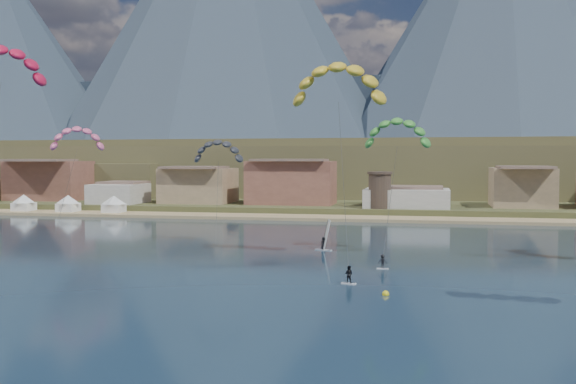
{
  "coord_description": "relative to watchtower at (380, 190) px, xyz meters",
  "views": [
    {
      "loc": [
        16.57,
        -48.62,
        14.31
      ],
      "look_at": [
        0.0,
        32.0,
        10.0
      ],
      "focal_mm": 43.34,
      "sensor_mm": 36.0,
      "label": 1
    }
  ],
  "objects": [
    {
      "name": "kitesurfer_red",
      "position": [
        -39.77,
        -86.4,
        19.63
      ],
      "size": [
        11.7,
        15.89,
        29.24
      ],
      "color": "silver",
      "rests_on": "ground"
    },
    {
      "name": "kitesurfer_yellow",
      "position": [
        -0.56,
        -70.05,
        18.29
      ],
      "size": [
        13.39,
        19.38,
        29.62
      ],
      "color": "silver",
      "rests_on": "ground"
    },
    {
      "name": "distant_kite_dark",
      "position": [
        -21.7,
        -56.05,
        9.27
      ],
      "size": [
        8.53,
        5.92,
        18.45
      ],
      "color": "#262626",
      "rests_on": "ground"
    },
    {
      "name": "kitesurfer_green",
      "position": [
        6.82,
        -61.73,
        11.71
      ],
      "size": [
        10.14,
        15.88,
        22.11
      ],
      "color": "silver",
      "rests_on": "ground"
    },
    {
      "name": "mountain_ridge",
      "position": [
        -19.6,
        709.65,
        143.94
      ],
      "size": [
        2060.0,
        480.0,
        400.0
      ],
      "color": "#2A3747",
      "rests_on": "ground"
    },
    {
      "name": "foothills",
      "position": [
        17.39,
        118.47,
        2.71
      ],
      "size": [
        940.0,
        210.0,
        18.0
      ],
      "color": "brown",
      "rests_on": "ground"
    },
    {
      "name": "windsurfer",
      "position": [
        -4.03,
        -59.21,
        -4.89
      ],
      "size": [
        2.76,
        3.0,
        4.65
      ],
      "color": "silver",
      "rests_on": "ground"
    },
    {
      "name": "buoy",
      "position": [
        7.19,
        -91.49,
        -6.25
      ],
      "size": [
        0.72,
        0.72,
        0.72
      ],
      "color": "yellow",
      "rests_on": "ground"
    },
    {
      "name": "beach_tents",
      "position": [
        -81.25,
        -8.0,
        -2.66
      ],
      "size": [
        43.4,
        6.4,
        5.0
      ],
      "color": "white",
      "rests_on": "ground"
    },
    {
      "name": "ground",
      "position": [
        -5.0,
        -114.0,
        -6.37
      ],
      "size": [
        2400.0,
        2400.0,
        0.0
      ],
      "primitive_type": "plane",
      "color": "black",
      "rests_on": "ground"
    },
    {
      "name": "land",
      "position": [
        -5.0,
        446.0,
        -6.37
      ],
      "size": [
        2200.0,
        900.0,
        4.0
      ],
      "color": "brown",
      "rests_on": "ground"
    },
    {
      "name": "distant_kite_pink",
      "position": [
        -50.84,
        -47.6,
        11.76
      ],
      "size": [
        10.48,
        7.86,
        21.16
      ],
      "color": "#262626",
      "rests_on": "ground"
    },
    {
      "name": "beach",
      "position": [
        -5.0,
        -8.0,
        -6.12
      ],
      "size": [
        2200.0,
        12.0,
        0.9
      ],
      "color": "tan",
      "rests_on": "ground"
    },
    {
      "name": "town",
      "position": [
        -45.0,
        8.0,
        1.63
      ],
      "size": [
        400.0,
        24.0,
        12.0
      ],
      "color": "beige",
      "rests_on": "ground"
    },
    {
      "name": "watchtower",
      "position": [
        0.0,
        0.0,
        0.0
      ],
      "size": [
        5.82,
        5.82,
        8.6
      ],
      "color": "#47382D",
      "rests_on": "ground"
    }
  ]
}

